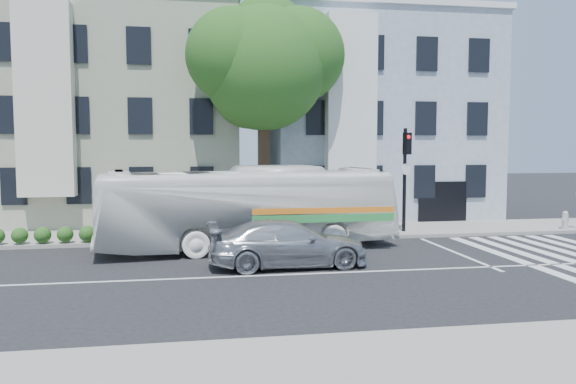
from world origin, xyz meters
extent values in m
plane|color=black|center=(0.00, 0.00, 0.00)|extent=(120.00, 120.00, 0.00)
cube|color=gray|center=(0.00, 8.00, 0.07)|extent=(80.00, 4.00, 0.15)
cube|color=gray|center=(0.00, -8.00, 0.07)|extent=(80.00, 4.00, 0.15)
cube|color=gray|center=(-7.00, 15.00, 5.50)|extent=(12.00, 10.00, 11.00)
cube|color=#8794A0|center=(7.00, 15.00, 5.50)|extent=(12.00, 10.00, 11.00)
cylinder|color=#2D2116|center=(0.00, 8.50, 2.60)|extent=(0.56, 0.56, 5.20)
sphere|color=#1E4E19|center=(0.00, 8.50, 7.50)|extent=(5.60, 5.60, 5.60)
sphere|color=#1E4E19|center=(1.60, 8.90, 8.20)|extent=(4.40, 4.40, 4.40)
sphere|color=#1E4E19|center=(-1.40, 8.20, 8.00)|extent=(4.20, 4.20, 4.20)
sphere|color=#1E4E19|center=(0.30, 9.70, 9.20)|extent=(3.80, 3.80, 3.80)
sphere|color=#1E4E19|center=(-0.60, 9.10, 6.50)|extent=(3.40, 3.40, 3.40)
imported|color=white|center=(-1.09, 4.56, 1.62)|extent=(4.30, 11.87, 3.23)
imported|color=#ADAFB5|center=(-0.12, 1.19, 0.77)|extent=(2.38, 5.40, 1.54)
cylinder|color=black|center=(6.20, 7.06, 2.40)|extent=(0.16, 0.16, 4.81)
cube|color=black|center=(6.20, 6.81, 4.12)|extent=(0.39, 0.36, 0.97)
sphere|color=red|center=(6.20, 6.68, 4.41)|extent=(0.18, 0.18, 0.18)
cylinder|color=white|center=(6.20, 6.91, 2.98)|extent=(0.48, 0.22, 0.50)
cylinder|color=#AEAFAA|center=(13.91, 6.51, 0.49)|extent=(0.27, 0.27, 0.68)
sphere|color=#AEAFAA|center=(13.91, 6.51, 0.87)|extent=(0.25, 0.25, 0.25)
cylinder|color=#AEAFAA|center=(13.91, 6.51, 0.58)|extent=(0.48, 0.33, 0.16)
camera|label=1|loc=(-3.19, -16.97, 3.99)|focal=35.00mm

